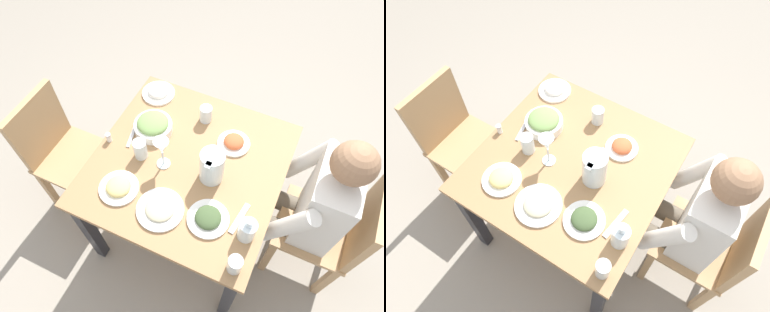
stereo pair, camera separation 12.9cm
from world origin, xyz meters
TOP-DOWN VIEW (x-y plane):
  - ground_plane at (0.00, 0.00)m, footprint 8.00×8.00m
  - dining_table at (0.00, 0.00)m, footprint 0.96×0.96m
  - chair_near at (0.08, -0.81)m, footprint 0.40×0.40m
  - chair_far at (-0.09, 0.81)m, footprint 0.40×0.40m
  - diner_near at (0.08, -0.60)m, footprint 0.48×0.53m
  - water_pitcher at (-0.02, -0.14)m, footprint 0.16×0.12m
  - salad_bowl at (0.12, 0.26)m, footprint 0.21×0.21m
  - plate_beans at (-0.29, 0.01)m, footprint 0.23×0.23m
  - plate_yoghurt at (0.37, 0.36)m, footprint 0.19×0.19m
  - plate_rice_curry at (0.21, -0.17)m, footprint 0.17×0.17m
  - plate_fries at (-0.27, 0.24)m, footprint 0.20×0.20m
  - plate_dolmas at (-0.24, -0.21)m, footprint 0.20×0.20m
  - water_glass_far_right at (-0.40, -0.40)m, footprint 0.06×0.06m
  - water_glass_center at (-0.06, 0.24)m, footprint 0.07×0.07m
  - water_glass_near_right at (0.30, 0.03)m, footprint 0.07×0.07m
  - wine_glass at (-0.05, 0.11)m, footprint 0.08×0.08m
  - oil_carafe at (-0.24, -0.40)m, footprint 0.08×0.08m
  - salt_shaker at (-0.04, 0.44)m, footprint 0.03×0.03m
  - fork_near at (-0.18, -0.35)m, footprint 0.17×0.05m
  - knife_near at (0.05, 0.35)m, footprint 0.18×0.06m

SIDE VIEW (x-z plane):
  - ground_plane at x=0.00m, z-range 0.00..0.00m
  - chair_near at x=0.08m, z-range 0.06..0.96m
  - chair_far at x=-0.09m, z-range 0.06..0.96m
  - dining_table at x=0.00m, z-range 0.26..1.02m
  - diner_near at x=0.08m, z-range 0.06..1.25m
  - fork_near at x=-0.18m, z-range 0.76..0.77m
  - knife_near at x=0.05m, z-range 0.76..0.77m
  - plate_beans at x=-0.29m, z-range 0.75..0.79m
  - plate_dolmas at x=-0.24m, z-range 0.75..0.80m
  - plate_fries at x=-0.27m, z-range 0.75..0.80m
  - plate_yoghurt at x=0.37m, z-range 0.75..0.80m
  - plate_rice_curry at x=0.21m, z-range 0.75..0.80m
  - salt_shaker at x=-0.04m, z-range 0.76..0.81m
  - salad_bowl at x=0.12m, z-range 0.75..0.85m
  - water_glass_near_right at x=0.30m, z-range 0.76..0.85m
  - water_glass_far_right at x=-0.40m, z-range 0.76..0.86m
  - water_glass_center at x=-0.06m, z-range 0.76..0.87m
  - oil_carafe at x=-0.24m, z-range 0.73..0.90m
  - water_pitcher at x=-0.02m, z-range 0.76..0.95m
  - wine_glass at x=-0.05m, z-range 0.80..1.00m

